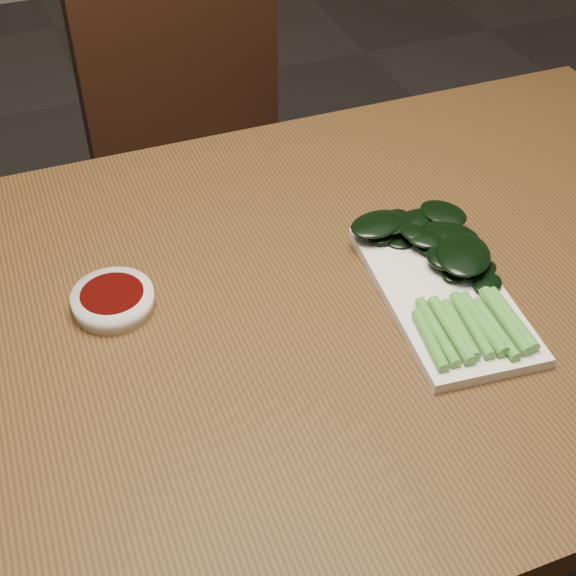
{
  "coord_description": "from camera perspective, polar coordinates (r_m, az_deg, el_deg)",
  "views": [
    {
      "loc": [
        -0.24,
        -0.66,
        1.4
      ],
      "look_at": [
        0.02,
        0.01,
        0.76
      ],
      "focal_mm": 50.0,
      "sensor_mm": 36.0,
      "label": 1
    }
  ],
  "objects": [
    {
      "name": "serving_plate",
      "position": [
        0.98,
        10.92,
        -0.32
      ],
      "size": [
        0.17,
        0.29,
        0.01
      ],
      "rotation": [
        0.0,
        0.0,
        -0.1
      ],
      "color": "silver",
      "rests_on": "table"
    },
    {
      "name": "sauce_bowl",
      "position": [
        0.97,
        -12.33,
        -0.84
      ],
      "size": [
        0.1,
        0.1,
        0.02
      ],
      "color": "silver",
      "rests_on": "table"
    },
    {
      "name": "chair_far",
      "position": [
        1.67,
        -5.22,
        8.22
      ],
      "size": [
        0.49,
        0.49,
        0.89
      ],
      "rotation": [
        0.0,
        0.0,
        0.17
      ],
      "color": "black",
      "rests_on": "ground"
    },
    {
      "name": "table",
      "position": [
        1.01,
        -0.61,
        -4.17
      ],
      "size": [
        1.4,
        0.8,
        0.75
      ],
      "color": "#492F15",
      "rests_on": "ground"
    },
    {
      "name": "gai_lan",
      "position": [
        1.0,
        11.13,
        1.84
      ],
      "size": [
        0.17,
        0.29,
        0.03
      ],
      "color": "#52A438",
      "rests_on": "serving_plate"
    }
  ]
}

